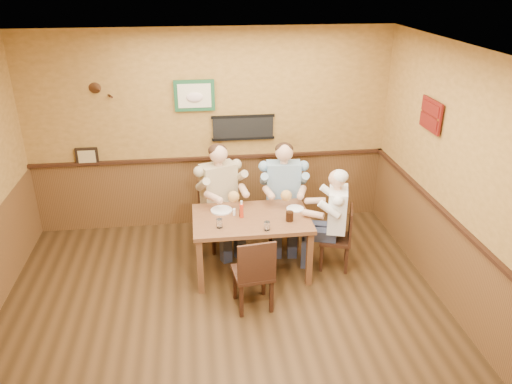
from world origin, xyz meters
TOP-DOWN VIEW (x-y plane):
  - room at (0.13, 0.17)m, footprint 5.02×5.03m
  - dining_table at (0.40, 1.10)m, footprint 1.40×0.90m
  - chair_back_left at (0.05, 1.76)m, footprint 0.55×0.55m
  - chair_back_right at (0.90, 1.76)m, footprint 0.46×0.46m
  - chair_right_end at (1.45, 1.07)m, footprint 0.47×0.47m
  - chair_near_side at (0.33, 0.40)m, footprint 0.46×0.46m
  - diner_tan_shirt at (0.05, 1.76)m, footprint 0.79×0.79m
  - diner_blue_polo at (0.90, 1.76)m, footprint 0.65×0.65m
  - diner_white_elder at (1.45, 1.07)m, footprint 0.68×0.68m
  - water_glass_left at (0.00, 0.89)m, footprint 0.08×0.08m
  - water_glass_mid at (0.54, 0.76)m, footprint 0.08×0.08m
  - cola_tumbler at (0.83, 0.95)m, footprint 0.11×0.11m
  - hot_sauce_bottle at (0.28, 1.11)m, footprint 0.05×0.05m
  - salt_shaker at (0.20, 1.18)m, footprint 0.03×0.03m
  - pepper_shaker at (0.27, 1.15)m, footprint 0.04×0.04m
  - plate_far_left at (0.05, 1.32)m, footprint 0.31×0.31m
  - plate_far_right at (0.96, 1.25)m, footprint 0.27×0.27m

SIDE VIEW (x-z plane):
  - chair_right_end at x=1.45m, z-range 0.00..0.82m
  - chair_near_side at x=0.33m, z-range 0.00..0.90m
  - chair_back_right at x=0.90m, z-range 0.00..0.91m
  - chair_back_left at x=0.05m, z-range 0.00..0.92m
  - diner_white_elder at x=1.45m, z-range 0.00..1.18m
  - diner_blue_polo at x=0.90m, z-range 0.00..1.30m
  - diner_tan_shirt at x=0.05m, z-range 0.00..1.31m
  - dining_table at x=0.40m, z-range 0.28..1.03m
  - plate_far_right at x=0.96m, z-range 0.75..0.76m
  - plate_far_left at x=0.05m, z-range 0.75..0.77m
  - pepper_shaker at x=0.27m, z-range 0.75..0.83m
  - salt_shaker at x=0.20m, z-range 0.75..0.84m
  - water_glass_mid at x=0.54m, z-range 0.75..0.86m
  - water_glass_left at x=0.00m, z-range 0.75..0.86m
  - cola_tumbler at x=0.83m, z-range 0.75..0.87m
  - hot_sauce_bottle at x=0.28m, z-range 0.75..0.94m
  - room at x=0.13m, z-range 0.28..3.09m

